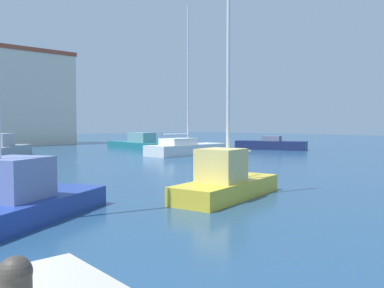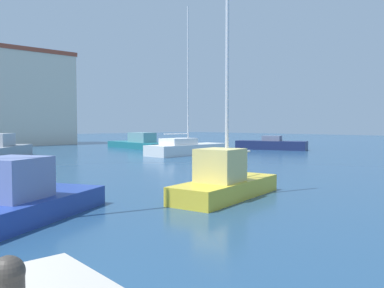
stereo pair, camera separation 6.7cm
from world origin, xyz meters
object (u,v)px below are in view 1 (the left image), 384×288
Objects in this scene: sailboat_blue_far_left at (3,203)px; sailboat_white_distant_north at (187,148)px; motorboat_navy_outer_mooring at (271,145)px; sailboat_yellow_far_right at (226,180)px; motorboat_teal_mid_harbor at (139,143)px; mooring_bollard at (15,285)px.

sailboat_blue_far_left is 0.74× the size of sailboat_white_distant_north.
sailboat_blue_far_left is 32.31m from motorboat_navy_outer_mooring.
sailboat_yellow_far_right reaches higher than motorboat_navy_outer_mooring.
sailboat_white_distant_north reaches higher than motorboat_navy_outer_mooring.
motorboat_teal_mid_harbor is 1.27× the size of motorboat_navy_outer_mooring.
sailboat_blue_far_left reaches higher than motorboat_teal_mid_harbor.
mooring_bollard is 29.65m from sailboat_white_distant_north.
motorboat_teal_mid_harbor is 29.31m from sailboat_yellow_far_right.
sailboat_white_distant_north is 10.74m from motorboat_navy_outer_mooring.
mooring_bollard is at bearing -125.29° from motorboat_teal_mid_harbor.
mooring_bollard is 0.04× the size of sailboat_white_distant_north.
motorboat_teal_mid_harbor is at bearing 50.17° from sailboat_blue_far_left.
sailboat_yellow_far_right is 27.06m from motorboat_navy_outer_mooring.
motorboat_navy_outer_mooring is at bearing -51.21° from motorboat_teal_mid_harbor.
sailboat_blue_far_left is at bearing 169.91° from sailboat_yellow_far_right.
sailboat_blue_far_left reaches higher than mooring_bollard.
sailboat_yellow_far_right is (-11.72, -15.65, 0.02)m from sailboat_white_distant_north.
sailboat_white_distant_north is at bearing 46.66° from mooring_bollard.
motorboat_teal_mid_harbor is 1.15× the size of sailboat_yellow_far_right.
motorboat_teal_mid_harbor is at bearing 78.25° from sailboat_white_distant_north.
sailboat_white_distant_north reaches higher than motorboat_teal_mid_harbor.
sailboat_white_distant_north is at bearing -101.75° from motorboat_teal_mid_harbor.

